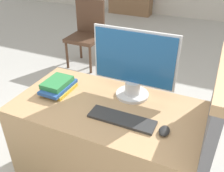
# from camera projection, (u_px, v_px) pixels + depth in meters

# --- Properties ---
(desk) EXTENTS (1.22, 0.66, 0.72)m
(desk) POSITION_uv_depth(u_px,v_px,m) (107.00, 147.00, 1.80)
(desk) COLOR tan
(desk) RESTS_ON ground_plane
(carrel_divider) EXTENTS (0.07, 0.73, 1.12)m
(carrel_divider) POSITION_uv_depth(u_px,v_px,m) (205.00, 149.00, 1.49)
(carrel_divider) COLOR slate
(carrel_divider) RESTS_ON ground_plane
(monitor) EXTENTS (0.55, 0.22, 0.47)m
(monitor) POSITION_uv_depth(u_px,v_px,m) (134.00, 65.00, 1.60)
(monitor) COLOR silver
(monitor) RESTS_ON desk
(keyboard) EXTENTS (0.41, 0.12, 0.02)m
(keyboard) POSITION_uv_depth(u_px,v_px,m) (122.00, 119.00, 1.48)
(keyboard) COLOR #2D2D2D
(keyboard) RESTS_ON desk
(mouse) EXTENTS (0.06, 0.09, 0.03)m
(mouse) POSITION_uv_depth(u_px,v_px,m) (164.00, 131.00, 1.38)
(mouse) COLOR #262626
(mouse) RESTS_ON desk
(book_stack) EXTENTS (0.18, 0.27, 0.08)m
(book_stack) POSITION_uv_depth(u_px,v_px,m) (58.00, 86.00, 1.75)
(book_stack) COLOR gold
(book_stack) RESTS_ON desk
(far_chair) EXTENTS (0.44, 0.44, 0.92)m
(far_chair) POSITION_uv_depth(u_px,v_px,m) (87.00, 31.00, 3.56)
(far_chair) COLOR #4C3323
(far_chair) RESTS_ON ground_plane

